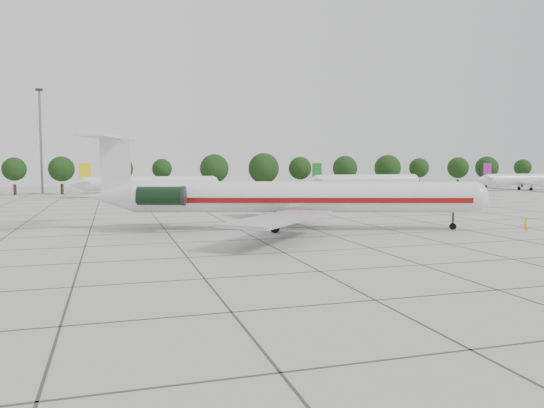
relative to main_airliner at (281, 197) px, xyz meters
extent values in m
plane|color=#ACACA5|center=(-4.45, -6.66, -3.70)|extent=(260.00, 260.00, 0.00)
cube|color=#383838|center=(-4.45, 8.34, -3.69)|extent=(170.00, 170.00, 0.02)
cylinder|color=silver|center=(2.37, -0.74, -0.03)|extent=(36.99, 14.51, 3.45)
sphere|color=silver|center=(20.35, -6.34, -0.03)|extent=(3.45, 3.45, 3.45)
cone|color=silver|center=(-18.11, 5.65, -0.03)|extent=(6.02, 4.85, 3.45)
cube|color=maroon|center=(2.89, 0.93, -0.29)|extent=(34.99, 10.96, 0.58)
cube|color=maroon|center=(1.85, -2.41, -0.29)|extent=(34.99, 10.96, 0.58)
cube|color=#B7BABC|center=(2.67, 9.03, -1.45)|extent=(6.87, 16.20, 0.31)
cube|color=#B7BABC|center=(-2.93, -8.95, -1.45)|extent=(14.13, 14.85, 0.31)
cube|color=black|center=(-11.42, 6.03, 0.28)|extent=(2.60, 1.98, 0.26)
cylinder|color=black|center=(-11.20, 6.72, 0.28)|extent=(5.39, 3.39, 1.99)
cube|color=black|center=(-12.82, 1.53, 0.28)|extent=(2.60, 1.98, 0.26)
cylinder|color=black|center=(-13.04, 0.83, 0.28)|extent=(5.39, 3.39, 1.99)
cube|color=silver|center=(-17.61, 5.49, 3.63)|extent=(3.28, 1.28, 6.28)
cube|color=silver|center=(-18.31, 5.71, 6.56)|extent=(6.73, 12.92, 0.23)
cylinder|color=black|center=(18.35, -5.72, -2.70)|extent=(0.26, 0.26, 1.99)
cylinder|color=black|center=(18.35, -5.72, -3.33)|extent=(0.79, 0.50, 0.73)
cylinder|color=black|center=(0.18, 2.79, -2.34)|extent=(0.31, 0.31, 1.88)
cylinder|color=black|center=(0.18, 2.79, -3.17)|extent=(1.19, 0.91, 1.05)
cylinder|color=black|center=(-1.44, -2.40, -2.34)|extent=(0.31, 0.31, 1.88)
cylinder|color=black|center=(-1.44, -2.40, -3.17)|extent=(1.19, 0.91, 1.05)
imported|color=yellow|center=(24.26, -10.12, -2.86)|extent=(0.73, 0.68, 1.67)
cylinder|color=silver|center=(-9.94, 62.28, -0.70)|extent=(27.20, 3.00, 3.00)
cube|color=#B7BABC|center=(-10.94, 62.28, -1.90)|extent=(3.50, 27.20, 0.25)
cube|color=yellow|center=(-23.38, 62.28, 1.90)|extent=(2.40, 0.25, 3.60)
cylinder|color=black|center=(-10.94, 64.48, -3.30)|extent=(0.80, 0.45, 0.80)
cylinder|color=black|center=(-10.94, 60.08, -3.30)|extent=(0.80, 0.45, 0.80)
cylinder|color=silver|center=(44.05, 66.10, -0.70)|extent=(27.20, 3.00, 3.00)
cube|color=#B7BABC|center=(43.05, 66.10, -1.90)|extent=(3.50, 27.20, 0.25)
cube|color=#166420|center=(30.61, 66.10, 1.90)|extent=(2.40, 0.25, 3.60)
cylinder|color=black|center=(43.05, 68.30, -3.30)|extent=(0.80, 0.45, 0.80)
cylinder|color=black|center=(43.05, 63.90, -3.30)|extent=(0.80, 0.45, 0.80)
cylinder|color=silver|center=(90.78, 61.78, -0.70)|extent=(27.20, 3.00, 3.00)
cube|color=#B7BABC|center=(89.78, 61.78, -1.90)|extent=(3.50, 27.20, 0.25)
cube|color=#921A87|center=(77.34, 61.78, 1.90)|extent=(2.40, 0.25, 3.60)
cylinder|color=black|center=(89.78, 63.98, -3.30)|extent=(0.80, 0.45, 0.80)
cylinder|color=black|center=(89.78, 59.58, -3.30)|extent=(0.80, 0.45, 0.80)
cylinder|color=#332114|center=(-39.52, 78.34, -2.45)|extent=(0.70, 0.70, 2.50)
sphere|color=black|center=(-39.52, 78.34, 2.30)|extent=(5.43, 5.43, 5.43)
cylinder|color=#332114|center=(-29.33, 78.34, -2.45)|extent=(0.70, 0.70, 2.50)
sphere|color=black|center=(-29.33, 78.34, 2.30)|extent=(5.99, 5.99, 5.99)
cylinder|color=#332114|center=(-16.14, 78.34, -2.45)|extent=(0.70, 0.70, 2.50)
sphere|color=black|center=(-16.14, 78.34, 2.30)|extent=(6.50, 6.50, 6.50)
cylinder|color=#332114|center=(-5.95, 78.34, -2.45)|extent=(0.70, 0.70, 2.50)
sphere|color=black|center=(-5.95, 78.34, 2.30)|extent=(4.93, 4.93, 4.93)
cylinder|color=#332114|center=(7.24, 78.34, -2.45)|extent=(0.70, 0.70, 2.50)
sphere|color=black|center=(7.24, 78.34, 2.30)|extent=(7.40, 7.40, 7.40)
cylinder|color=#332114|center=(20.43, 78.34, -2.45)|extent=(0.70, 0.70, 2.50)
sphere|color=black|center=(20.43, 78.34, 2.30)|extent=(8.08, 8.08, 8.08)
cylinder|color=#332114|center=(30.62, 78.34, -2.45)|extent=(0.70, 0.70, 2.50)
sphere|color=black|center=(30.62, 78.34, 2.30)|extent=(6.17, 6.17, 6.17)
cylinder|color=#332114|center=(43.81, 78.34, -2.45)|extent=(0.70, 0.70, 2.50)
sphere|color=black|center=(43.81, 78.34, 2.30)|extent=(6.82, 6.82, 6.82)
cylinder|color=#332114|center=(57.00, 78.34, -2.45)|extent=(0.70, 0.70, 2.50)
sphere|color=black|center=(57.00, 78.34, 2.30)|extent=(7.44, 7.44, 7.44)
cylinder|color=#332114|center=(67.19, 78.34, -2.45)|extent=(0.70, 0.70, 2.50)
sphere|color=black|center=(67.19, 78.34, 2.30)|extent=(5.66, 5.66, 5.66)
cylinder|color=#332114|center=(80.38, 78.34, -2.45)|extent=(0.70, 0.70, 2.50)
sphere|color=black|center=(80.38, 78.34, 2.30)|extent=(6.25, 6.25, 6.25)
cylinder|color=#332114|center=(90.57, 78.34, -2.45)|extent=(0.70, 0.70, 2.50)
sphere|color=black|center=(90.57, 78.34, 2.30)|extent=(6.79, 6.79, 6.79)
cylinder|color=#332114|center=(103.76, 78.34, -2.45)|extent=(0.70, 0.70, 2.50)
sphere|color=black|center=(103.76, 78.34, 2.30)|extent=(5.16, 5.16, 5.16)
cylinder|color=slate|center=(-34.45, 85.34, 8.80)|extent=(0.56, 0.56, 25.00)
cube|color=black|center=(-34.45, 85.34, 21.50)|extent=(1.60, 1.60, 0.50)
camera|label=1|loc=(-18.06, -56.11, 3.77)|focal=35.00mm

